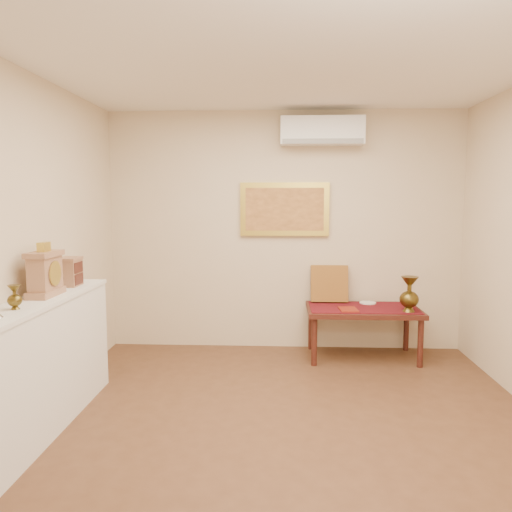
# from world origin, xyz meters

# --- Properties ---
(floor) EXTENTS (4.50, 4.50, 0.00)m
(floor) POSITION_xyz_m (0.00, 0.00, 0.00)
(floor) COLOR brown
(floor) RESTS_ON ground
(ceiling) EXTENTS (4.50, 4.50, 0.00)m
(ceiling) POSITION_xyz_m (0.00, 0.00, 2.70)
(ceiling) COLOR white
(ceiling) RESTS_ON ground
(wall_back) EXTENTS (4.00, 0.02, 2.70)m
(wall_back) POSITION_xyz_m (0.00, 2.25, 1.35)
(wall_back) COLOR beige
(wall_back) RESTS_ON ground
(wall_front) EXTENTS (4.00, 0.02, 2.70)m
(wall_front) POSITION_xyz_m (0.00, -2.25, 1.35)
(wall_front) COLOR beige
(wall_front) RESTS_ON ground
(wall_left) EXTENTS (0.02, 4.50, 2.70)m
(wall_left) POSITION_xyz_m (-2.00, 0.00, 1.35)
(wall_left) COLOR beige
(wall_left) RESTS_ON ground
(brass_urn_small) EXTENTS (0.10, 0.10, 0.21)m
(brass_urn_small) POSITION_xyz_m (-1.81, -0.25, 1.09)
(brass_urn_small) COLOR brown
(brass_urn_small) RESTS_ON display_ledge
(table_cloth) EXTENTS (1.14, 0.59, 0.01)m
(table_cloth) POSITION_xyz_m (0.85, 1.88, 0.55)
(table_cloth) COLOR #5E0F18
(table_cloth) RESTS_ON low_table
(brass_urn_tall) EXTENTS (0.20, 0.20, 0.44)m
(brass_urn_tall) POSITION_xyz_m (1.29, 1.70, 0.78)
(brass_urn_tall) COLOR brown
(brass_urn_tall) RESTS_ON table_cloth
(plate) EXTENTS (0.18, 0.18, 0.01)m
(plate) POSITION_xyz_m (0.93, 2.08, 0.56)
(plate) COLOR white
(plate) RESTS_ON table_cloth
(menu) EXTENTS (0.20, 0.26, 0.01)m
(menu) POSITION_xyz_m (0.67, 1.73, 0.56)
(menu) COLOR maroon
(menu) RESTS_ON table_cloth
(cushion) EXTENTS (0.41, 0.18, 0.42)m
(cushion) POSITION_xyz_m (0.51, 2.15, 0.76)
(cushion) COLOR maroon
(cushion) RESTS_ON table_cloth
(display_ledge) EXTENTS (0.37, 2.02, 0.98)m
(display_ledge) POSITION_xyz_m (-1.82, 0.00, 0.49)
(display_ledge) COLOR white
(display_ledge) RESTS_ON floor
(mantel_clock) EXTENTS (0.17, 0.36, 0.41)m
(mantel_clock) POSITION_xyz_m (-1.82, 0.21, 1.15)
(mantel_clock) COLOR #A77656
(mantel_clock) RESTS_ON display_ledge
(wooden_chest) EXTENTS (0.16, 0.21, 0.24)m
(wooden_chest) POSITION_xyz_m (-1.82, 0.66, 1.10)
(wooden_chest) COLOR #A77656
(wooden_chest) RESTS_ON display_ledge
(low_table) EXTENTS (1.20, 0.70, 0.55)m
(low_table) POSITION_xyz_m (0.85, 1.88, 0.48)
(low_table) COLOR #471C15
(low_table) RESTS_ON floor
(painting) EXTENTS (1.00, 0.06, 0.60)m
(painting) POSITION_xyz_m (0.00, 2.22, 1.60)
(painting) COLOR gold
(painting) RESTS_ON wall_back
(ac_unit) EXTENTS (0.90, 0.25, 0.30)m
(ac_unit) POSITION_xyz_m (0.40, 2.12, 2.45)
(ac_unit) COLOR white
(ac_unit) RESTS_ON wall_back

